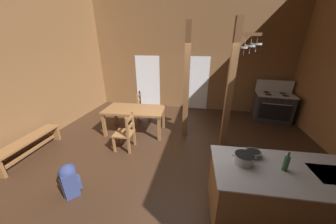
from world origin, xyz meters
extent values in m
cube|color=#382316|center=(0.00, 0.00, -0.05)|extent=(8.18, 7.66, 0.10)
cube|color=brown|center=(0.00, 3.50, 2.32)|extent=(8.18, 0.14, 4.65)
cube|color=brown|center=(-3.76, 0.00, 2.32)|extent=(0.14, 7.66, 4.65)
cube|color=white|center=(-1.66, 3.42, 1.02)|extent=(1.00, 0.01, 2.05)
cube|color=white|center=(0.37, 3.42, 1.02)|extent=(0.84, 0.01, 2.05)
cube|color=brown|center=(1.86, -1.12, 0.44)|extent=(2.14, 1.01, 0.87)
cube|color=#B7BABF|center=(1.86, -1.12, 0.88)|extent=(2.21, 1.07, 0.02)
cube|color=black|center=(2.33, -1.09, 0.89)|extent=(0.54, 0.43, 0.00)
cube|color=black|center=(1.84, -0.69, 0.05)|extent=(1.99, 0.15, 0.10)
cube|color=#2C2C2C|center=(2.98, 2.79, 0.45)|extent=(1.18, 0.88, 0.90)
cube|color=black|center=(2.93, 2.41, 0.42)|extent=(0.93, 0.11, 0.52)
cylinder|color=#B7BABF|center=(2.93, 2.39, 0.70)|extent=(0.82, 0.11, 0.02)
cube|color=#B7BABF|center=(2.98, 2.79, 0.92)|extent=(1.22, 0.92, 0.03)
cube|color=#B7BABF|center=(3.01, 3.15, 1.12)|extent=(1.14, 0.17, 0.40)
cylinder|color=black|center=(3.20, 2.61, 0.94)|extent=(0.22, 0.22, 0.01)
cylinder|color=black|center=(2.71, 2.67, 0.94)|extent=(0.22, 0.22, 0.01)
cylinder|color=black|center=(3.24, 2.92, 0.94)|extent=(0.22, 0.22, 0.01)
cylinder|color=black|center=(2.75, 2.97, 0.94)|extent=(0.22, 0.22, 0.01)
cylinder|color=black|center=(3.26, 2.36, 0.82)|extent=(0.05, 0.03, 0.04)
cylinder|color=black|center=(3.04, 2.38, 0.82)|extent=(0.05, 0.03, 0.04)
cylinder|color=black|center=(2.82, 2.41, 0.82)|extent=(0.05, 0.03, 0.04)
cylinder|color=black|center=(2.60, 2.43, 0.82)|extent=(0.05, 0.03, 0.04)
cube|color=brown|center=(1.18, 0.76, 1.50)|extent=(0.15, 0.15, 3.00)
cube|color=brown|center=(1.37, 0.78, 2.66)|extent=(0.54, 0.13, 0.06)
cylinder|color=#B7BABF|center=(1.35, 0.78, 2.54)|extent=(0.01, 0.01, 0.23)
cylinder|color=#B7BABF|center=(1.35, 0.78, 2.41)|extent=(0.19, 0.19, 0.04)
cylinder|color=#B7BABF|center=(1.35, 0.78, 2.33)|extent=(0.02, 0.02, 0.14)
cylinder|color=#B7BABF|center=(1.47, 0.79, 2.56)|extent=(0.01, 0.01, 0.20)
cylinder|color=#B7BABF|center=(1.47, 0.79, 2.44)|extent=(0.24, 0.24, 0.04)
cylinder|color=#B7BABF|center=(1.47, 0.79, 2.36)|extent=(0.02, 0.02, 0.14)
cylinder|color=#B7BABF|center=(1.58, 0.80, 2.58)|extent=(0.01, 0.01, 0.16)
cylinder|color=#B7BABF|center=(1.58, 0.80, 2.48)|extent=(0.22, 0.22, 0.04)
cylinder|color=#B7BABF|center=(1.58, 0.80, 2.40)|extent=(0.02, 0.02, 0.14)
cube|color=brown|center=(0.14, 1.17, 1.50)|extent=(0.14, 0.14, 3.00)
cube|color=brown|center=(-1.32, 1.04, 0.71)|extent=(1.75, 1.01, 0.06)
cube|color=brown|center=(-2.13, 1.38, 0.34)|extent=(0.08, 0.08, 0.68)
cube|color=brown|center=(-0.55, 1.48, 0.34)|extent=(0.08, 0.08, 0.68)
cube|color=brown|center=(-2.08, 0.60, 0.34)|extent=(0.08, 0.08, 0.68)
cube|color=brown|center=(-0.50, 0.70, 0.34)|extent=(0.08, 0.08, 0.68)
cube|color=olive|center=(-1.36, 2.01, 0.43)|extent=(0.50, 0.50, 0.04)
cube|color=olive|center=(-1.20, 2.23, 0.21)|extent=(0.06, 0.06, 0.41)
cube|color=olive|center=(-1.14, 1.85, 0.21)|extent=(0.06, 0.06, 0.41)
cube|color=olive|center=(-1.57, 2.17, 0.47)|extent=(0.06, 0.06, 0.95)
cube|color=olive|center=(-1.52, 1.80, 0.47)|extent=(0.06, 0.06, 0.95)
cube|color=olive|center=(-1.55, 1.99, 0.84)|extent=(0.09, 0.38, 0.07)
cube|color=olive|center=(-1.55, 1.99, 0.65)|extent=(0.09, 0.38, 0.07)
cube|color=olive|center=(-1.26, 0.14, 0.43)|extent=(0.45, 0.45, 0.04)
cube|color=olive|center=(-1.45, -0.06, 0.21)|extent=(0.05, 0.05, 0.41)
cube|color=olive|center=(-1.46, 0.32, 0.21)|extent=(0.05, 0.05, 0.41)
cube|color=olive|center=(-1.07, -0.05, 0.47)|extent=(0.05, 0.05, 0.95)
cube|color=olive|center=(-1.08, 0.33, 0.47)|extent=(0.05, 0.05, 0.95)
cube|color=olive|center=(-1.07, 0.14, 0.84)|extent=(0.05, 0.38, 0.07)
cube|color=olive|center=(-1.07, 0.14, 0.65)|extent=(0.05, 0.38, 0.07)
cube|color=brown|center=(-3.33, -0.57, 0.42)|extent=(0.44, 1.60, 0.04)
cube|color=brown|center=(-3.36, 0.16, 0.20)|extent=(0.31, 0.07, 0.40)
cube|color=brown|center=(-3.33, -0.57, 0.12)|extent=(0.13, 1.38, 0.06)
cube|color=navy|center=(-1.60, -1.34, 0.24)|extent=(0.38, 0.38, 0.48)
cube|color=navy|center=(-1.51, -1.24, 0.17)|extent=(0.20, 0.20, 0.17)
cylinder|color=black|center=(-1.75, -1.36, 0.24)|extent=(0.06, 0.06, 0.38)
cylinder|color=black|center=(-1.61, -1.49, 0.24)|extent=(0.06, 0.06, 0.38)
sphere|color=navy|center=(-1.60, -1.34, 0.46)|extent=(0.38, 0.38, 0.27)
cylinder|color=#B7BABF|center=(1.20, -1.09, 0.96)|extent=(0.25, 0.25, 0.14)
cylinder|color=black|center=(1.20, -1.09, 1.04)|extent=(0.26, 0.26, 0.01)
cylinder|color=#B7BABF|center=(1.06, -1.09, 1.00)|extent=(0.05, 0.02, 0.02)
cylinder|color=#B7BABF|center=(1.34, -1.09, 1.00)|extent=(0.05, 0.02, 0.02)
cylinder|color=slate|center=(1.38, -0.88, 0.93)|extent=(0.23, 0.23, 0.08)
cylinder|color=black|center=(1.38, -0.88, 0.97)|extent=(0.19, 0.19, 0.00)
cylinder|color=#2D5638|center=(1.72, -1.13, 1.00)|extent=(0.07, 0.07, 0.21)
cylinder|color=#2D5638|center=(1.72, -1.13, 1.14)|extent=(0.03, 0.03, 0.07)
camera|label=1|loc=(0.53, -3.23, 2.48)|focal=18.03mm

